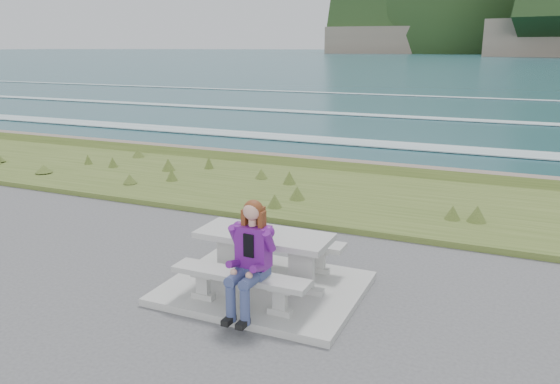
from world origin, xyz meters
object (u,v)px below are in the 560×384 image
(bench_seaward, at_px, (285,244))
(seated_woman, at_px, (248,274))
(picnic_table, at_px, (264,245))
(bench_landward, at_px, (240,281))

(bench_seaward, bearing_deg, seated_woman, -83.35)
(picnic_table, distance_m, bench_seaward, 0.74)
(bench_landward, xyz_separation_m, seated_woman, (0.18, -0.13, 0.17))
(picnic_table, height_order, bench_seaward, picnic_table)
(picnic_table, relative_size, bench_landward, 1.00)
(picnic_table, distance_m, bench_landward, 0.74)
(picnic_table, xyz_separation_m, seated_woman, (0.18, -0.83, -0.07))
(bench_seaward, bearing_deg, bench_landward, -90.00)
(bench_landward, height_order, bench_seaward, same)
(bench_seaward, height_order, seated_woman, seated_woman)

